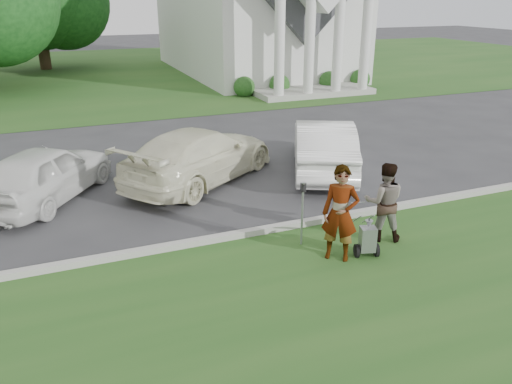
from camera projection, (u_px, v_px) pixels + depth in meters
ground at (261, 246)px, 10.48m from camera, size 120.00×120.00×0.00m
grass_strip at (332, 329)px, 7.89m from camera, size 80.00×7.00×0.01m
church_lawn at (110, 72)px, 33.78m from camera, size 80.00×30.00×0.01m
curb at (251, 232)px, 10.93m from camera, size 80.00×0.18×0.15m
striping_cart at (367, 240)px, 9.96m from camera, size 0.63×1.00×0.87m
person_left at (340, 214)px, 9.66m from camera, size 0.84×0.80×1.94m
person_right at (384, 202)px, 10.49m from camera, size 1.04×0.96×1.72m
parking_meter_near at (303, 206)px, 10.23m from camera, size 0.10×0.09×1.41m
car_b at (45, 173)px, 12.61m from camera, size 3.82×4.47×1.45m
car_c at (200, 155)px, 13.93m from camera, size 5.41×4.76×1.50m
car_d at (323, 146)px, 14.69m from camera, size 3.49×4.96×1.55m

